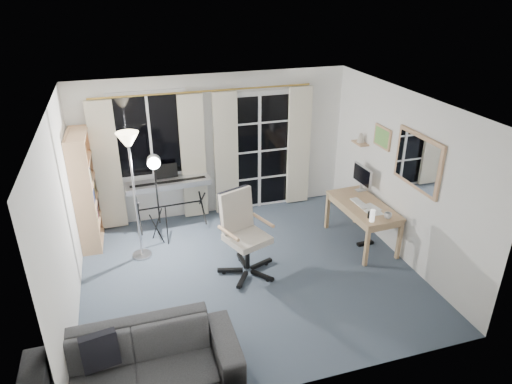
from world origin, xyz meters
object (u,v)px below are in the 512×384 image
(office_chair, at_px, (241,226))
(desk, at_px, (363,209))
(keyboard_piano, at_px, (168,185))
(bookshelf, at_px, (84,194))
(studio_light, at_px, (155,172))
(sofa, at_px, (132,357))
(mug, at_px, (388,215))
(torchiere_lamp, at_px, (130,159))
(monitor, at_px, (362,176))

(office_chair, height_order, desk, office_chair)
(keyboard_piano, bearing_deg, bookshelf, -174.51)
(studio_light, relative_size, sofa, 0.72)
(studio_light, xyz_separation_m, mug, (3.06, -1.37, -0.48))
(studio_light, height_order, mug, studio_light)
(mug, bearing_deg, sofa, -159.61)
(torchiere_lamp, xyz_separation_m, studio_light, (0.32, 0.28, -0.34))
(torchiere_lamp, bearing_deg, keyboard_piano, 55.90)
(torchiere_lamp, distance_m, mug, 3.65)
(desk, distance_m, sofa, 3.98)
(torchiere_lamp, distance_m, monitor, 3.54)
(desk, relative_size, mug, 11.66)
(office_chair, bearing_deg, sofa, -153.49)
(office_chair, distance_m, desk, 1.96)
(keyboard_piano, relative_size, sofa, 0.66)
(bookshelf, bearing_deg, keyboard_piano, 10.14)
(keyboard_piano, distance_m, mug, 3.41)
(studio_light, xyz_separation_m, desk, (2.96, -0.87, -0.61))
(mug, bearing_deg, keyboard_piano, 146.16)
(desk, bearing_deg, studio_light, 160.58)
(bookshelf, distance_m, office_chair, 2.47)
(bookshelf, relative_size, mug, 16.33)
(torchiere_lamp, relative_size, studio_light, 1.28)
(studio_light, xyz_separation_m, office_chair, (1.01, -1.02, -0.50))
(bookshelf, xyz_separation_m, studio_light, (1.04, -0.35, 0.35))
(keyboard_piano, xyz_separation_m, monitor, (2.93, -0.95, 0.17))
(bookshelf, distance_m, torchiere_lamp, 1.18)
(torchiere_lamp, xyz_separation_m, office_chair, (1.33, -0.75, -0.84))
(keyboard_piano, bearing_deg, studio_light, -115.61)
(office_chair, height_order, sofa, office_chair)
(studio_light, distance_m, mug, 3.39)
(torchiere_lamp, relative_size, sofa, 0.92)
(studio_light, xyz_separation_m, monitor, (3.16, -0.42, -0.28))
(bookshelf, relative_size, studio_light, 1.19)
(keyboard_piano, bearing_deg, torchiere_lamp, -126.82)
(bookshelf, distance_m, desk, 4.19)
(keyboard_piano, distance_m, sofa, 3.35)
(sofa, bearing_deg, desk, 27.67)
(desk, bearing_deg, office_chair, -178.55)
(bookshelf, height_order, torchiere_lamp, torchiere_lamp)
(torchiere_lamp, height_order, monitor, torchiere_lamp)
(keyboard_piano, height_order, sofa, keyboard_piano)
(bookshelf, height_order, studio_light, bookshelf)
(torchiere_lamp, relative_size, mug, 17.62)
(bookshelf, xyz_separation_m, sofa, (0.48, -3.06, -0.43))
(desk, height_order, mug, mug)
(torchiere_lamp, bearing_deg, bookshelf, 139.16)
(monitor, bearing_deg, office_chair, -167.34)
(monitor, distance_m, mug, 0.97)
(studio_light, bearing_deg, monitor, -3.26)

